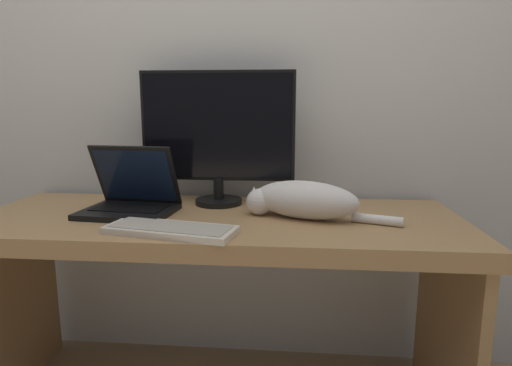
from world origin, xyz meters
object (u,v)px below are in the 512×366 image
object	(u,v)px
laptop	(131,200)
external_keyboard	(171,230)
cat	(302,199)
monitor	(218,134)

from	to	relation	value
laptop	external_keyboard	bearing A→B (deg)	-41.17
laptop	external_keyboard	distance (m)	0.32
laptop	cat	distance (m)	0.62
laptop	external_keyboard	world-z (taller)	laptop
cat	laptop	bearing A→B (deg)	-162.70
cat	monitor	bearing A→B (deg)	168.75
laptop	external_keyboard	xyz separation A→B (m)	(0.21, -0.23, -0.04)
external_keyboard	cat	world-z (taller)	cat
monitor	cat	bearing A→B (deg)	-30.31
laptop	monitor	bearing A→B (deg)	36.23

